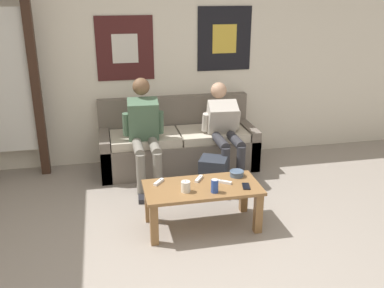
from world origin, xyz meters
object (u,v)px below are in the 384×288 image
at_px(backpack, 213,177).
at_px(game_controller_near_right, 159,182).
at_px(cell_phone, 246,186).
at_px(pillar_candle, 186,187).
at_px(person_seated_teen, 224,128).
at_px(couch, 178,145).
at_px(game_controller_far_center, 199,179).
at_px(person_seated_adult, 144,130).
at_px(drink_can_blue, 215,186).
at_px(ceramic_bowl, 237,173).
at_px(coffee_table, 202,194).
at_px(game_controller_near_left, 224,182).

height_order(backpack, game_controller_near_right, game_controller_near_right).
bearing_deg(cell_phone, pillar_candle, 178.05).
bearing_deg(person_seated_teen, game_controller_near_right, -133.17).
bearing_deg(couch, game_controller_far_center, -91.83).
height_order(backpack, cell_phone, cell_phone).
distance_m(person_seated_adult, game_controller_far_center, 1.06).
bearing_deg(drink_can_blue, pillar_candle, 165.25).
bearing_deg(game_controller_near_right, ceramic_bowl, -0.05).
relative_size(ceramic_bowl, cell_phone, 0.95).
height_order(game_controller_far_center, cell_phone, game_controller_far_center).
relative_size(couch, drink_can_blue, 15.41).
xyz_separation_m(backpack, pillar_candle, (-0.45, -0.74, 0.28)).
height_order(coffee_table, person_seated_teen, person_seated_teen).
distance_m(backpack, game_controller_near_right, 0.88).
distance_m(person_seated_teen, backpack, 0.66).
bearing_deg(person_seated_teen, cell_phone, -96.72).
bearing_deg(backpack, couch, 106.25).
xyz_separation_m(ceramic_bowl, game_controller_near_left, (-0.16, -0.13, -0.02)).
xyz_separation_m(drink_can_blue, game_controller_near_right, (-0.46, 0.29, -0.05)).
relative_size(person_seated_adult, drink_can_blue, 9.59).
height_order(person_seated_teen, cell_phone, person_seated_teen).
bearing_deg(game_controller_near_left, person_seated_adult, 119.82).
bearing_deg(game_controller_far_center, cell_phone, -31.15).
xyz_separation_m(person_seated_teen, game_controller_far_center, (-0.53, -0.99, -0.16)).
xyz_separation_m(couch, drink_can_blue, (0.04, -1.63, 0.20)).
relative_size(coffee_table, game_controller_near_left, 7.69).
relative_size(person_seated_adult, game_controller_near_left, 8.56).
xyz_separation_m(coffee_table, game_controller_near_left, (0.22, 0.02, 0.09)).
bearing_deg(pillar_candle, game_controller_near_right, 133.03).
xyz_separation_m(backpack, cell_phone, (0.11, -0.76, 0.23)).
bearing_deg(couch, drink_can_blue, -88.75).
bearing_deg(drink_can_blue, couch, 91.25).
height_order(pillar_candle, cell_phone, pillar_candle).
bearing_deg(ceramic_bowl, game_controller_far_center, -178.60).
xyz_separation_m(game_controller_near_left, cell_phone, (0.17, -0.12, -0.01)).
bearing_deg(pillar_candle, backpack, 58.62).
height_order(ceramic_bowl, game_controller_near_left, ceramic_bowl).
relative_size(person_seated_adult, backpack, 2.94).
xyz_separation_m(couch, coffee_table, (-0.04, -1.49, 0.05)).
height_order(pillar_candle, drink_can_blue, drink_can_blue).
height_order(couch, person_seated_teen, person_seated_teen).
bearing_deg(game_controller_near_right, person_seated_adult, 91.31).
bearing_deg(backpack, game_controller_near_left, -95.94).
relative_size(couch, game_controller_near_right, 14.16).
bearing_deg(pillar_candle, drink_can_blue, -14.75).
distance_m(couch, cell_phone, 1.63).
bearing_deg(drink_can_blue, person_seated_adult, 111.22).
xyz_separation_m(drink_can_blue, game_controller_near_left, (0.14, 0.16, -0.05)).
bearing_deg(coffee_table, backpack, 67.03).
height_order(backpack, pillar_candle, pillar_candle).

